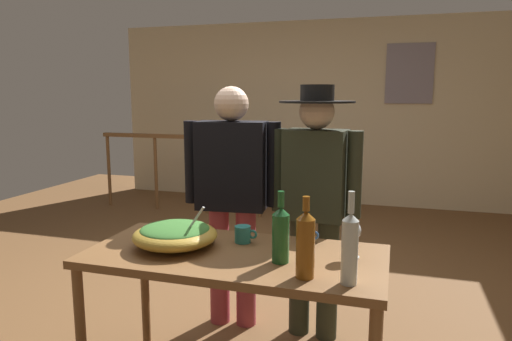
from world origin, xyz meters
The scene contains 16 objects.
ground_plane centered at (0.00, 0.00, 0.00)m, with size 8.63×8.63×0.00m, color brown.
back_wall centered at (0.00, 3.32, 1.25)m, with size 5.80×0.10×2.51m, color beige.
framed_picture centered at (1.22, 3.26, 1.78)m, with size 0.59×0.03×0.77m, color gray.
stair_railing centered at (-0.71, 2.23, 0.66)m, with size 2.96×0.10×1.05m.
tv_console centered at (-0.72, 2.97, 0.20)m, with size 0.90×0.40×0.40m, color #38281E.
flat_screen_tv centered at (-0.72, 2.94, 0.67)m, with size 0.66×0.12×0.46m.
serving_table centered at (0.37, -1.13, 0.68)m, with size 1.44×0.68×0.76m.
salad_bowl centered at (0.05, -1.13, 0.82)m, with size 0.42×0.42×0.22m.
wine_glass centered at (0.91, -1.04, 0.88)m, with size 0.08×0.08×0.18m.
wine_bottle_green centered at (0.61, -1.19, 0.89)m, with size 0.08×0.08×0.33m.
wine_bottle_amber centered at (0.75, -1.34, 0.91)m, with size 0.08×0.08×0.35m.
wine_bottle_clear centered at (0.93, -1.35, 0.91)m, with size 0.07×0.07×0.38m.
mug_teal centered at (0.36, -0.97, 0.80)m, with size 0.12×0.08×0.09m.
mug_blue centered at (0.66, -0.89, 0.80)m, with size 0.12×0.08×0.08m.
person_standing_left centered at (0.10, -0.42, 0.93)m, with size 0.63×0.26×1.56m.
person_standing_right centered at (0.63, -0.42, 0.93)m, with size 0.55×0.45×1.57m.
Camera 1 is at (1.09, -3.16, 1.52)m, focal length 32.46 mm.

